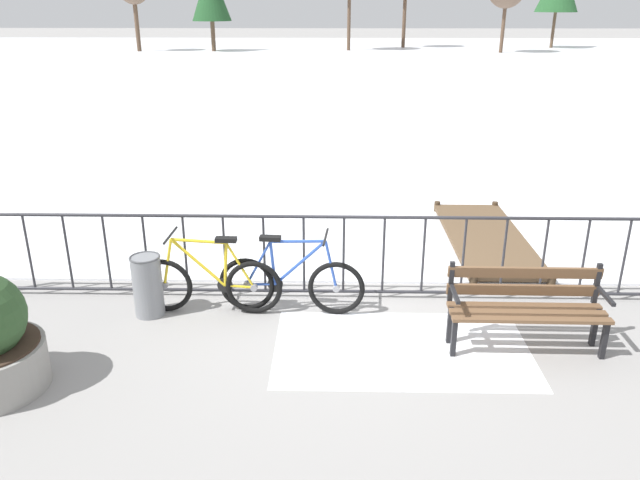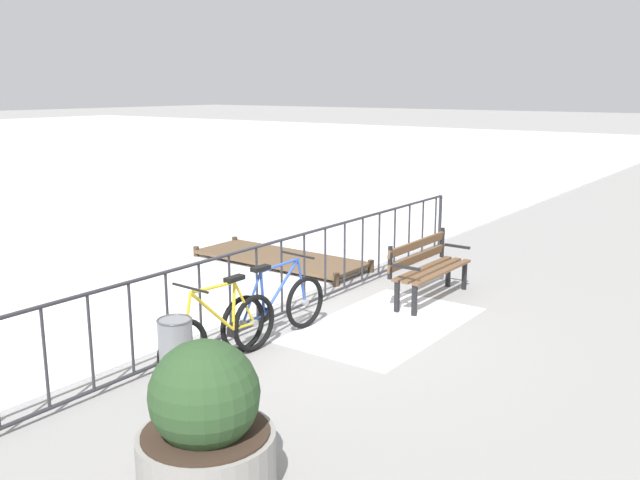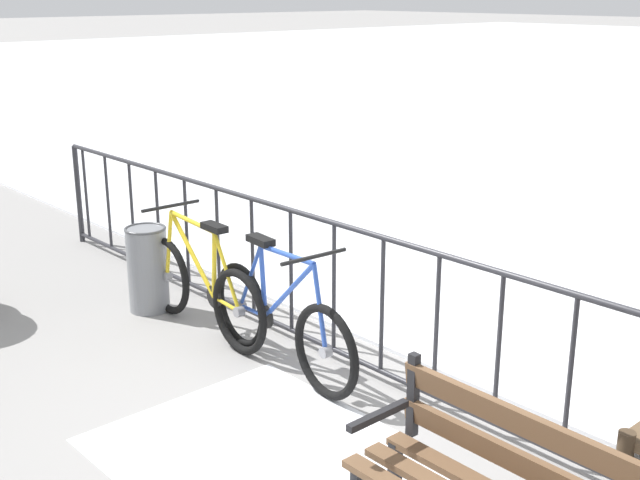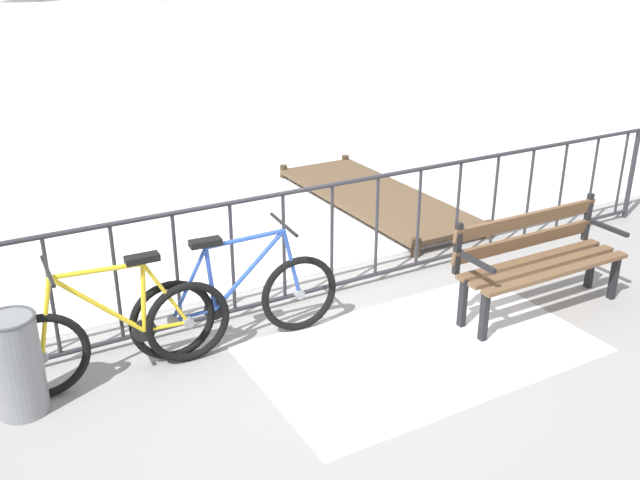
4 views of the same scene
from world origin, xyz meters
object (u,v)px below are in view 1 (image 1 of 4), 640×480
(trash_bin, at_px, (148,285))
(bicycle_near_railing, at_px, (209,284))
(bicycle_second, at_px, (291,283))
(park_bench, at_px, (526,302))

(trash_bin, bearing_deg, bicycle_near_railing, 5.37)
(bicycle_second, height_order, trash_bin, bicycle_second)
(park_bench, distance_m, trash_bin, 4.19)
(bicycle_second, bearing_deg, park_bench, -15.80)
(bicycle_near_railing, xyz_separation_m, bicycle_second, (0.95, 0.03, 0.00))
(bicycle_near_railing, xyz_separation_m, park_bench, (3.44, -0.68, 0.14))
(bicycle_near_railing, height_order, park_bench, bicycle_near_railing)
(bicycle_near_railing, height_order, trash_bin, bicycle_near_railing)
(bicycle_near_railing, relative_size, trash_bin, 2.34)
(bicycle_second, height_order, park_bench, bicycle_second)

